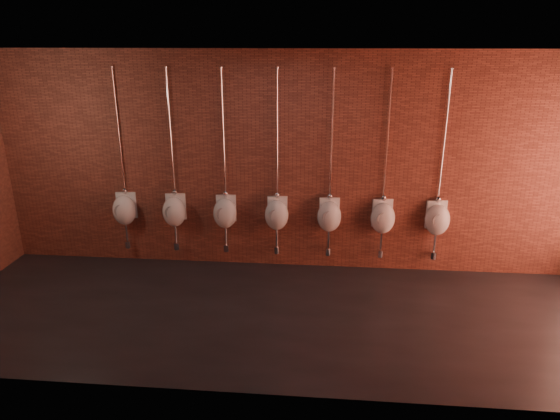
% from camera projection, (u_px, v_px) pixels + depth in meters
% --- Properties ---
extents(ground, '(8.50, 8.50, 0.00)m').
position_uv_depth(ground, '(274.00, 315.00, 6.34)').
color(ground, black).
rests_on(ground, ground).
extents(room_shell, '(8.54, 3.04, 3.22)m').
position_uv_depth(room_shell, '(274.00, 160.00, 5.69)').
color(room_shell, black).
rests_on(room_shell, ground).
extents(urinal_0, '(0.40, 0.36, 2.71)m').
position_uv_depth(urinal_0, '(124.00, 209.00, 7.56)').
color(urinal_0, white).
rests_on(urinal_0, ground).
extents(urinal_1, '(0.40, 0.36, 2.71)m').
position_uv_depth(urinal_1, '(174.00, 210.00, 7.49)').
color(urinal_1, white).
rests_on(urinal_1, ground).
extents(urinal_2, '(0.40, 0.36, 2.71)m').
position_uv_depth(urinal_2, '(225.00, 212.00, 7.43)').
color(urinal_2, white).
rests_on(urinal_2, ground).
extents(urinal_3, '(0.40, 0.36, 2.71)m').
position_uv_depth(urinal_3, '(277.00, 213.00, 7.36)').
color(urinal_3, white).
rests_on(urinal_3, ground).
extents(urinal_4, '(0.40, 0.36, 2.71)m').
position_uv_depth(urinal_4, '(329.00, 215.00, 7.30)').
color(urinal_4, white).
rests_on(urinal_4, ground).
extents(urinal_5, '(0.40, 0.36, 2.71)m').
position_uv_depth(urinal_5, '(383.00, 217.00, 7.23)').
color(urinal_5, white).
rests_on(urinal_5, ground).
extents(urinal_6, '(0.40, 0.36, 2.71)m').
position_uv_depth(urinal_6, '(437.00, 218.00, 7.17)').
color(urinal_6, white).
rests_on(urinal_6, ground).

